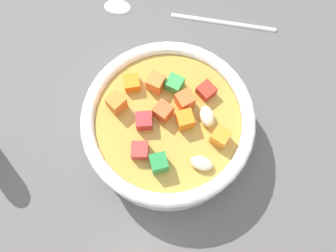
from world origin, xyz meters
TOP-DOWN VIEW (x-y plane):
  - ground_plane at (0.00, 0.00)cm, footprint 140.00×140.00cm
  - soup_bowl_main at (0.00, -0.01)cm, footprint 19.77×19.77cm
  - spoon at (17.20, 4.33)cm, footprint 2.56×24.36cm

SIDE VIEW (x-z plane):
  - ground_plane at x=0.00cm, z-range -2.00..0.00cm
  - spoon at x=17.20cm, z-range -0.06..0.89cm
  - soup_bowl_main at x=0.00cm, z-range -0.35..6.92cm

